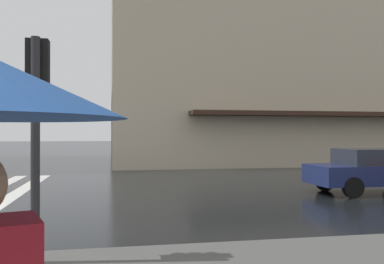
# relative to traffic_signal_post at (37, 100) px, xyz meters

# --- Properties ---
(haussmann_block_corner) EXTENTS (20.95, 26.68, 20.47)m
(haussmann_block_corner) POSITION_rel_traffic_signal_post_xyz_m (25.84, -14.45, 7.68)
(haussmann_block_corner) COLOR beige
(haussmann_block_corner) RESTS_ON ground_plane
(traffic_signal_post) EXTENTS (0.44, 0.30, 3.03)m
(traffic_signal_post) POSITION_rel_traffic_signal_post_xyz_m (0.00, 0.00, 0.00)
(traffic_signal_post) COLOR #232326
(traffic_signal_post) RESTS_ON sidewalk_pavement
(car_navy) EXTENTS (1.85, 4.10, 1.41)m
(car_navy) POSITION_rel_traffic_signal_post_xyz_m (5.97, -9.28, -1.58)
(car_navy) COLOR navy
(car_navy) RESTS_ON ground_plane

